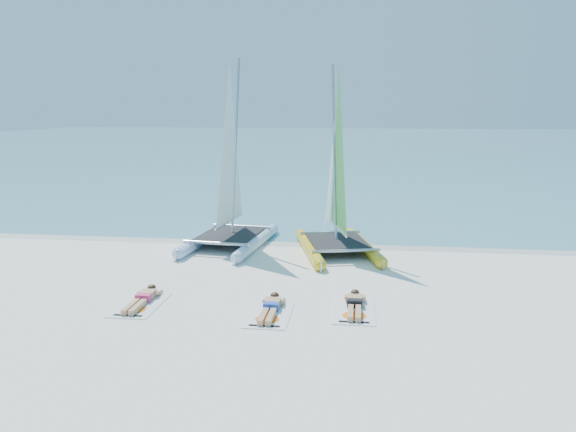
{
  "coord_description": "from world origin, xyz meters",
  "views": [
    {
      "loc": [
        2.45,
        -14.2,
        4.81
      ],
      "look_at": [
        0.46,
        1.2,
        1.81
      ],
      "focal_mm": 35.0,
      "sensor_mm": 36.0,
      "label": 1
    }
  ],
  "objects_px": {
    "catamaran_blue": "(230,189)",
    "catamaran_yellow": "(335,190)",
    "sunbather_b": "(271,307)",
    "sunbather_a": "(143,298)",
    "sunbather_c": "(355,304)",
    "towel_a": "(140,305)",
    "towel_c": "(354,311)",
    "towel_b": "(270,314)"
  },
  "relations": [
    {
      "from": "sunbather_a",
      "to": "towel_b",
      "type": "xyz_separation_m",
      "value": [
        3.29,
        -0.41,
        -0.11
      ]
    },
    {
      "from": "towel_c",
      "to": "sunbather_c",
      "type": "xyz_separation_m",
      "value": [
        -0.0,
        0.19,
        0.11
      ]
    },
    {
      "from": "catamaran_blue",
      "to": "catamaran_yellow",
      "type": "height_order",
      "value": "catamaran_blue"
    },
    {
      "from": "sunbather_b",
      "to": "sunbather_c",
      "type": "xyz_separation_m",
      "value": [
        1.99,
        0.49,
        0.0
      ]
    },
    {
      "from": "sunbather_b",
      "to": "towel_a",
      "type": "bearing_deg",
      "value": 179.58
    },
    {
      "from": "catamaran_yellow",
      "to": "sunbather_b",
      "type": "distance_m",
      "value": 6.71
    },
    {
      "from": "catamaran_blue",
      "to": "sunbather_c",
      "type": "bearing_deg",
      "value": -46.95
    },
    {
      "from": "towel_a",
      "to": "towel_c",
      "type": "relative_size",
      "value": 1.0
    },
    {
      "from": "sunbather_b",
      "to": "towel_c",
      "type": "xyz_separation_m",
      "value": [
        1.99,
        0.29,
        -0.11
      ]
    },
    {
      "from": "sunbather_a",
      "to": "towel_a",
      "type": "bearing_deg",
      "value": -90.0
    },
    {
      "from": "catamaran_blue",
      "to": "catamaran_yellow",
      "type": "bearing_deg",
      "value": 4.63
    },
    {
      "from": "catamaran_yellow",
      "to": "towel_c",
      "type": "bearing_deg",
      "value": -96.67
    },
    {
      "from": "catamaran_blue",
      "to": "catamaran_yellow",
      "type": "xyz_separation_m",
      "value": [
        3.69,
        -0.09,
        0.03
      ]
    },
    {
      "from": "catamaran_blue",
      "to": "towel_c",
      "type": "xyz_separation_m",
      "value": [
        4.46,
        -6.11,
        -2.01
      ]
    },
    {
      "from": "catamaran_blue",
      "to": "towel_a",
      "type": "bearing_deg",
      "value": -91.24
    },
    {
      "from": "sunbather_b",
      "to": "towel_c",
      "type": "relative_size",
      "value": 0.93
    },
    {
      "from": "catamaran_blue",
      "to": "sunbather_a",
      "type": "height_order",
      "value": "catamaran_blue"
    },
    {
      "from": "sunbather_c",
      "to": "towel_c",
      "type": "bearing_deg",
      "value": -90.0
    },
    {
      "from": "catamaran_blue",
      "to": "sunbather_b",
      "type": "relative_size",
      "value": 3.92
    },
    {
      "from": "catamaran_yellow",
      "to": "towel_c",
      "type": "height_order",
      "value": "catamaran_yellow"
    },
    {
      "from": "sunbather_a",
      "to": "sunbather_c",
      "type": "relative_size",
      "value": 1.0
    },
    {
      "from": "catamaran_yellow",
      "to": "towel_b",
      "type": "relative_size",
      "value": 3.51
    },
    {
      "from": "catamaran_blue",
      "to": "towel_a",
      "type": "height_order",
      "value": "catamaran_blue"
    },
    {
      "from": "catamaran_blue",
      "to": "sunbather_b",
      "type": "distance_m",
      "value": 7.12
    },
    {
      "from": "catamaran_yellow",
      "to": "towel_b",
      "type": "bearing_deg",
      "value": -114.58
    },
    {
      "from": "catamaran_blue",
      "to": "sunbather_c",
      "type": "height_order",
      "value": "catamaran_blue"
    },
    {
      "from": "sunbather_a",
      "to": "sunbather_c",
      "type": "height_order",
      "value": "same"
    },
    {
      "from": "catamaran_yellow",
      "to": "sunbather_b",
      "type": "xyz_separation_m",
      "value": [
        -1.22,
        -6.31,
        -1.93
      ]
    },
    {
      "from": "sunbather_c",
      "to": "catamaran_yellow",
      "type": "bearing_deg",
      "value": 97.54
    },
    {
      "from": "catamaran_yellow",
      "to": "towel_c",
      "type": "xyz_separation_m",
      "value": [
        0.77,
        -6.02,
        -2.04
      ]
    },
    {
      "from": "sunbather_a",
      "to": "sunbather_b",
      "type": "xyz_separation_m",
      "value": [
        3.29,
        -0.22,
        0.0
      ]
    },
    {
      "from": "sunbather_a",
      "to": "sunbather_b",
      "type": "height_order",
      "value": "same"
    },
    {
      "from": "towel_a",
      "to": "towel_b",
      "type": "distance_m",
      "value": 3.29
    },
    {
      "from": "sunbather_a",
      "to": "sunbather_c",
      "type": "distance_m",
      "value": 5.28
    },
    {
      "from": "catamaran_yellow",
      "to": "sunbather_a",
      "type": "bearing_deg",
      "value": -140.43
    },
    {
      "from": "sunbather_c",
      "to": "sunbather_b",
      "type": "bearing_deg",
      "value": -166.27
    },
    {
      "from": "catamaran_blue",
      "to": "towel_b",
      "type": "distance_m",
      "value": 7.33
    },
    {
      "from": "sunbather_a",
      "to": "towel_c",
      "type": "bearing_deg",
      "value": 0.85
    },
    {
      "from": "sunbather_b",
      "to": "towel_c",
      "type": "distance_m",
      "value": 2.02
    },
    {
      "from": "sunbather_a",
      "to": "sunbather_b",
      "type": "distance_m",
      "value": 3.29
    },
    {
      "from": "towel_b",
      "to": "sunbather_a",
      "type": "bearing_deg",
      "value": 172.92
    },
    {
      "from": "catamaran_yellow",
      "to": "sunbather_a",
      "type": "distance_m",
      "value": 7.82
    }
  ]
}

